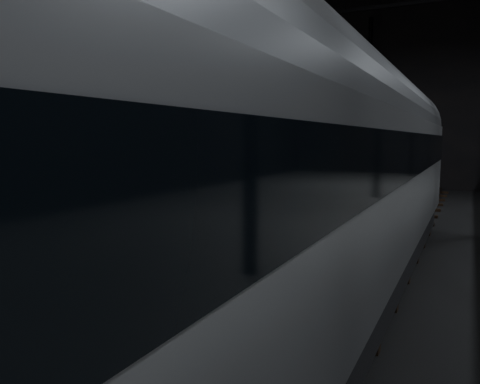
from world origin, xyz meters
The scene contains 6 objects.
ground centered at (0.00, 0.00, 0.00)m, with size 44.00×44.00×0.00m, color black.
platform_left centered at (-7.50, 0.00, 0.50)m, with size 9.00×43.80×1.00m, color #585855.
tactile_strip centered at (-3.25, 0.00, 1.00)m, with size 0.50×43.80×0.01m, color olive.
track centered at (0.00, 0.00, 0.07)m, with size 2.40×43.00×0.24m.
train centered at (0.00, -2.02, 2.78)m, with size 2.80×18.65×4.99m.
woman centered at (-3.80, 0.95, 1.88)m, with size 0.64×0.42×1.75m, color tan.
Camera 1 is at (2.33, -11.22, 3.34)m, focal length 35.00 mm.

